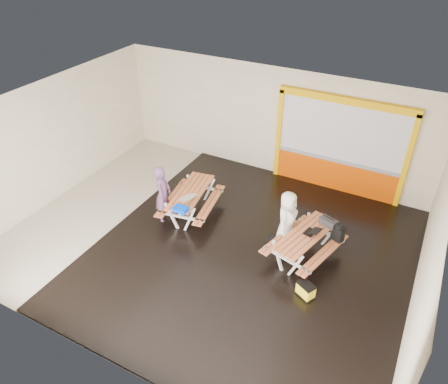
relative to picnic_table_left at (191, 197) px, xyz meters
The scene contains 14 objects.
room 1.69m from the picnic_table_left, 38.67° to the right, with size 10.02×8.02×3.52m.
deck 2.42m from the picnic_table_left, 19.25° to the right, with size 7.50×7.98×0.05m, color black.
kiosk 4.55m from the picnic_table_left, 44.91° to the left, with size 3.88×0.16×3.00m.
picnic_table_left is the anchor object (origin of this frame).
picnic_table_right 3.40m from the picnic_table_left, ahead, with size 1.76×2.21×0.78m.
person_left 0.80m from the picnic_table_left, 135.55° to the right, with size 0.62×0.41×1.71m, color #6A436A.
person_right 2.81m from the picnic_table_left, ahead, with size 0.77×0.50×1.58m, color white.
laptop_left 0.46m from the picnic_table_left, 69.17° to the right, with size 0.45×0.42×0.17m.
laptop_right 3.52m from the picnic_table_left, ahead, with size 0.42×0.39×0.15m.
blue_pouch 0.95m from the picnic_table_left, 74.50° to the right, with size 0.37×0.26×0.11m, color #003EE3.
toolbox 3.77m from the picnic_table_left, ahead, with size 0.47×0.35×0.24m.
backpack 4.05m from the picnic_table_left, ahead, with size 0.34×0.29×0.49m.
dark_case 2.63m from the picnic_table_left, ahead, with size 0.38×0.28×0.14m, color black.
fluke_bag 4.14m from the picnic_table_left, 20.66° to the right, with size 0.48×0.42×0.35m.
Camera 1 is at (4.39, -7.38, 7.30)m, focal length 34.21 mm.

